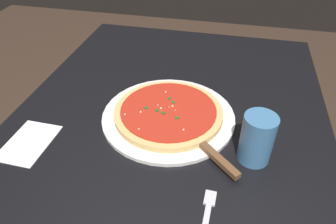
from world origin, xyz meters
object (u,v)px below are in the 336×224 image
(serving_plate, at_px, (168,116))
(pizza_server, at_px, (207,150))
(napkin_folded_right, at_px, (29,142))
(fork, at_px, (205,224))
(pizza, at_px, (168,112))
(cup_tall_drink, at_px, (257,139))

(serving_plate, distance_m, pizza_server, 0.17)
(napkin_folded_right, relative_size, fork, 0.82)
(pizza, bearing_deg, cup_tall_drink, -114.15)
(pizza, xyz_separation_m, fork, (-0.31, -0.15, -0.02))
(fork, bearing_deg, cup_tall_drink, -23.32)
(napkin_folded_right, bearing_deg, pizza, -61.23)
(serving_plate, xyz_separation_m, pizza_server, (-0.12, -0.12, 0.01))
(serving_plate, bearing_deg, napkin_folded_right, 118.76)
(serving_plate, bearing_deg, fork, -154.87)
(pizza, distance_m, cup_tall_drink, 0.26)
(cup_tall_drink, xyz_separation_m, napkin_folded_right, (-0.07, 0.56, -0.06))
(cup_tall_drink, bearing_deg, pizza_server, 96.74)
(cup_tall_drink, height_order, napkin_folded_right, cup_tall_drink)
(napkin_folded_right, bearing_deg, serving_plate, -61.24)
(cup_tall_drink, xyz_separation_m, fork, (-0.20, 0.09, -0.06))
(serving_plate, relative_size, napkin_folded_right, 2.40)
(pizza_server, relative_size, napkin_folded_right, 1.24)
(pizza_server, bearing_deg, pizza, 46.67)
(pizza, xyz_separation_m, cup_tall_drink, (-0.10, -0.23, 0.04))
(serving_plate, relative_size, pizza_server, 1.94)
(pizza, bearing_deg, fork, -154.87)
(fork, bearing_deg, pizza, 25.13)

